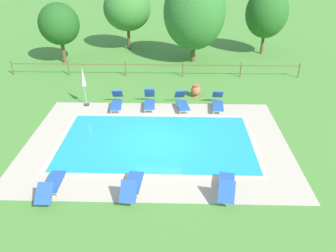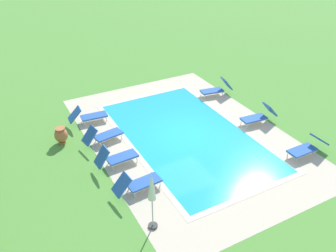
# 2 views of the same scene
# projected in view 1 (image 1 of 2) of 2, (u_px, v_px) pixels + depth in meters

# --- Properties ---
(ground_plane) EXTENTS (160.00, 160.00, 0.00)m
(ground_plane) POSITION_uv_depth(u_px,v_px,m) (157.00, 142.00, 16.03)
(ground_plane) COLOR #518E38
(pool_deck_paving) EXTENTS (12.64, 8.62, 0.01)m
(pool_deck_paving) POSITION_uv_depth(u_px,v_px,m) (157.00, 141.00, 16.02)
(pool_deck_paving) COLOR beige
(pool_deck_paving) RESTS_ON ground
(swimming_pool_water) EXTENTS (9.21, 5.18, 0.01)m
(swimming_pool_water) POSITION_uv_depth(u_px,v_px,m) (157.00, 141.00, 16.02)
(swimming_pool_water) COLOR #23A8C1
(swimming_pool_water) RESTS_ON ground
(pool_coping_rim) EXTENTS (9.69, 5.66, 0.01)m
(pool_coping_rim) POSITION_uv_depth(u_px,v_px,m) (157.00, 141.00, 16.02)
(pool_coping_rim) COLOR beige
(pool_coping_rim) RESTS_ON ground
(sun_lounger_north_near_steps) EXTENTS (0.91, 1.95, 0.97)m
(sun_lounger_north_near_steps) POSITION_uv_depth(u_px,v_px,m) (182.00, 102.00, 19.00)
(sun_lounger_north_near_steps) COLOR #2856A8
(sun_lounger_north_near_steps) RESTS_ON ground
(sun_lounger_north_mid) EXTENTS (0.75, 1.93, 0.96)m
(sun_lounger_north_mid) POSITION_uv_depth(u_px,v_px,m) (132.00, 185.00, 12.57)
(sun_lounger_north_mid) COLOR #2856A8
(sun_lounger_north_mid) RESTS_ON ground
(sun_lounger_north_far) EXTENTS (0.75, 1.94, 0.96)m
(sun_lounger_north_far) POSITION_uv_depth(u_px,v_px,m) (117.00, 102.00, 19.07)
(sun_lounger_north_far) COLOR #2856A8
(sun_lounger_north_far) RESTS_ON ground
(sun_lounger_north_end) EXTENTS (0.88, 1.92, 0.99)m
(sun_lounger_north_end) POSITION_uv_depth(u_px,v_px,m) (227.00, 186.00, 12.52)
(sun_lounger_north_end) COLOR #2856A8
(sun_lounger_north_end) RESTS_ON ground
(sun_lounger_south_near_corner) EXTENTS (0.73, 1.95, 0.94)m
(sun_lounger_south_near_corner) POSITION_uv_depth(u_px,v_px,m) (218.00, 102.00, 18.99)
(sun_lounger_south_near_corner) COLOR #2856A8
(sun_lounger_south_near_corner) RESTS_ON ground
(sun_lounger_south_mid) EXTENTS (0.62, 2.01, 0.83)m
(sun_lounger_south_mid) POSITION_uv_depth(u_px,v_px,m) (51.00, 185.00, 12.61)
(sun_lounger_south_mid) COLOR #2856A8
(sun_lounger_south_mid) RESTS_ON ground
(sun_lounger_south_far) EXTENTS (0.71, 1.85, 1.02)m
(sun_lounger_south_far) POSITION_uv_depth(u_px,v_px,m) (150.00, 101.00, 19.12)
(sun_lounger_south_far) COLOR #2856A8
(sun_lounger_south_far) RESTS_ON ground
(patio_umbrella_closed_row_west) EXTENTS (0.32, 0.32, 2.37)m
(patio_umbrella_closed_row_west) POSITION_uv_depth(u_px,v_px,m) (83.00, 80.00, 18.77)
(patio_umbrella_closed_row_west) COLOR #383838
(patio_umbrella_closed_row_west) RESTS_ON ground
(terracotta_urn_near_fence) EXTENTS (0.60, 0.60, 0.80)m
(terracotta_urn_near_fence) POSITION_uv_depth(u_px,v_px,m) (196.00, 90.00, 20.44)
(terracotta_urn_near_fence) COLOR #B7663D
(terracotta_urn_near_fence) RESTS_ON ground
(perimeter_fence) EXTENTS (20.67, 0.08, 1.05)m
(perimeter_fence) POSITION_uv_depth(u_px,v_px,m) (154.00, 67.00, 23.41)
(perimeter_fence) COLOR brown
(perimeter_fence) RESTS_ON ground
(tree_far_west) EXTENTS (4.01, 4.01, 5.33)m
(tree_far_west) POSITION_uv_depth(u_px,v_px,m) (127.00, 9.00, 27.98)
(tree_far_west) COLOR brown
(tree_far_west) RESTS_ON ground
(tree_west_mid) EXTENTS (3.06, 3.06, 4.59)m
(tree_west_mid) POSITION_uv_depth(u_px,v_px,m) (59.00, 24.00, 24.96)
(tree_west_mid) COLOR brown
(tree_west_mid) RESTS_ON ground
(tree_centre) EXTENTS (3.45, 3.45, 5.42)m
(tree_centre) POSITION_uv_depth(u_px,v_px,m) (267.00, 13.00, 26.86)
(tree_centre) COLOR brown
(tree_centre) RESTS_ON ground
(tree_far_east) EXTENTS (4.69, 4.69, 6.64)m
(tree_far_east) POSITION_uv_depth(u_px,v_px,m) (194.00, 12.00, 24.74)
(tree_far_east) COLOR brown
(tree_far_east) RESTS_ON ground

